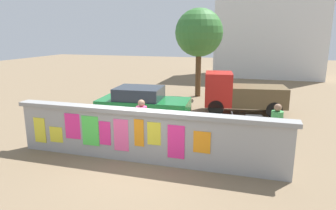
% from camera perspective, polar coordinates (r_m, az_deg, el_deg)
% --- Properties ---
extents(ground, '(60.00, 60.00, 0.00)m').
position_cam_1_polar(ground, '(16.24, 5.74, 0.56)').
color(ground, '#7A664C').
extents(poster_wall, '(8.10, 0.42, 1.53)m').
position_cam_1_polar(poster_wall, '(8.59, -4.54, -5.74)').
color(poster_wall, '#9D9D9D').
rests_on(poster_wall, ground).
extents(auto_rickshaw_truck, '(3.77, 1.99, 1.85)m').
position_cam_1_polar(auto_rickshaw_truck, '(14.24, 13.49, 2.12)').
color(auto_rickshaw_truck, black).
rests_on(auto_rickshaw_truck, ground).
extents(car_parked, '(3.91, 1.97, 1.40)m').
position_cam_1_polar(car_parked, '(12.76, -4.80, 0.38)').
color(car_parked, black).
rests_on(car_parked, ground).
extents(motorcycle, '(1.90, 0.56, 0.87)m').
position_cam_1_polar(motorcycle, '(11.02, 14.97, -3.59)').
color(motorcycle, black).
rests_on(motorcycle, ground).
extents(bicycle_near, '(1.70, 0.44, 0.95)m').
position_cam_1_polar(bicycle_near, '(9.66, 3.53, -6.19)').
color(bicycle_near, black).
rests_on(bicycle_near, ground).
extents(person_walking, '(0.44, 0.44, 1.62)m').
position_cam_1_polar(person_walking, '(9.42, -4.99, -2.75)').
color(person_walking, yellow).
rests_on(person_walking, ground).
extents(person_bystander, '(0.48, 0.48, 1.62)m').
position_cam_1_polar(person_bystander, '(9.39, 19.78, -3.56)').
color(person_bystander, purple).
rests_on(person_bystander, ground).
extents(tree_roadside, '(2.68, 2.68, 4.97)m').
position_cam_1_polar(tree_roadside, '(17.42, 5.89, 13.35)').
color(tree_roadside, brown).
rests_on(tree_roadside, ground).
extents(building_background, '(8.80, 4.81, 8.72)m').
position_cam_1_polar(building_background, '(27.21, 18.63, 14.42)').
color(building_background, silver).
rests_on(building_background, ground).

